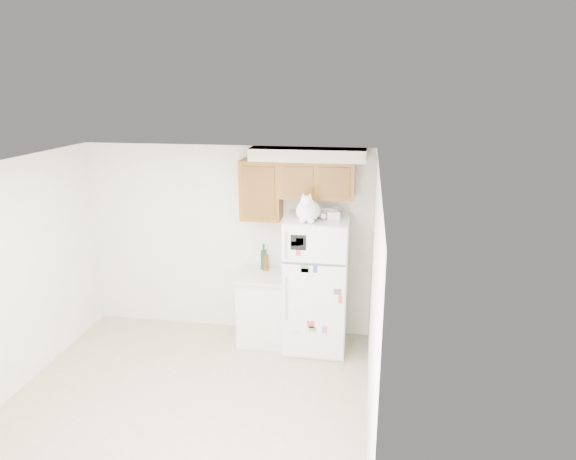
% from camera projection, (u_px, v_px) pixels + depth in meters
% --- Properties ---
extents(ground_plane, '(3.80, 4.00, 0.01)m').
position_uv_depth(ground_plane, '(180.00, 413.00, 5.26)').
color(ground_plane, '#BEB292').
extents(room_shell, '(3.84, 4.04, 2.52)m').
position_uv_depth(room_shell, '(191.00, 251.00, 5.01)').
color(room_shell, white).
rests_on(room_shell, ground_plane).
extents(refrigerator, '(0.76, 0.78, 1.70)m').
position_uv_depth(refrigerator, '(316.00, 284.00, 6.37)').
color(refrigerator, white).
rests_on(refrigerator, ground_plane).
extents(base_counter, '(0.64, 0.64, 0.92)m').
position_uv_depth(base_counter, '(264.00, 307.00, 6.65)').
color(base_counter, white).
rests_on(base_counter, ground_plane).
extents(cat, '(0.35, 0.52, 0.37)m').
position_uv_depth(cat, '(308.00, 210.00, 5.96)').
color(cat, white).
rests_on(cat, refrigerator).
extents(storage_box_back, '(0.21, 0.18, 0.10)m').
position_uv_depth(storage_box_back, '(329.00, 211.00, 6.23)').
color(storage_box_back, white).
rests_on(storage_box_back, refrigerator).
extents(storage_box_front, '(0.18, 0.15, 0.09)m').
position_uv_depth(storage_box_front, '(333.00, 215.00, 6.08)').
color(storage_box_front, white).
rests_on(storage_box_front, refrigerator).
extents(bottle_green, '(0.08, 0.08, 0.34)m').
position_uv_depth(bottle_green, '(264.00, 257.00, 6.63)').
color(bottle_green, '#19381E').
rests_on(bottle_green, base_counter).
extents(bottle_amber, '(0.07, 0.07, 0.28)m').
position_uv_depth(bottle_amber, '(266.00, 260.00, 6.61)').
color(bottle_amber, '#593814').
rests_on(bottle_amber, base_counter).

